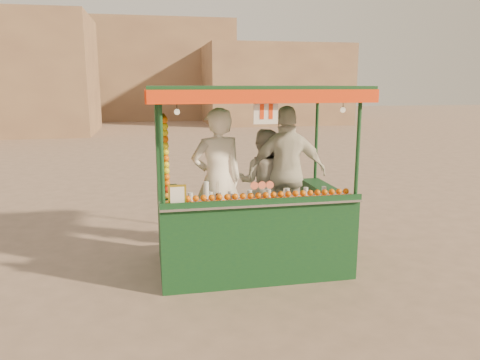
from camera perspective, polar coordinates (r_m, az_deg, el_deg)
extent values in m
plane|color=#715F51|center=(6.57, 0.63, -10.87)|extent=(90.00, 90.00, 0.00)
cube|color=#9B7B58|center=(31.05, 4.21, 11.74)|extent=(9.00, 6.00, 5.00)
cube|color=#9B7B58|center=(35.95, -12.82, 13.08)|extent=(14.00, 7.00, 7.00)
cube|color=#0F381E|center=(6.64, 1.27, -9.26)|extent=(2.53, 1.56, 0.29)
cylinder|color=black|center=(6.51, -6.40, -9.52)|extent=(0.35, 0.10, 0.35)
cylinder|color=black|center=(6.87, 8.51, -8.42)|extent=(0.35, 0.10, 0.35)
cube|color=#0F381E|center=(5.88, 2.64, -6.56)|extent=(2.53, 0.29, 0.78)
cube|color=#0F381E|center=(6.42, -8.75, -5.09)|extent=(0.29, 1.27, 0.78)
cube|color=#0F381E|center=(6.88, 10.28, -4.00)|extent=(0.29, 1.27, 0.78)
cube|color=#B2B2B7|center=(5.79, 2.61, -2.67)|extent=(2.53, 0.45, 0.03)
cylinder|color=#0F381E|center=(5.38, -9.73, 3.29)|extent=(0.05, 0.05, 1.36)
cylinder|color=#0F381E|center=(5.96, 14.45, 3.91)|extent=(0.05, 0.05, 1.36)
cylinder|color=#0F381E|center=(6.83, -10.11, 5.07)|extent=(0.05, 0.05, 1.36)
cylinder|color=#0F381E|center=(7.29, 9.49, 5.51)|extent=(0.05, 0.05, 1.36)
cube|color=#0F381E|center=(6.20, 1.37, 11.26)|extent=(2.73, 1.75, 0.08)
cube|color=#EC390D|center=(5.35, 3.45, 10.32)|extent=(2.73, 0.04, 0.16)
cube|color=#EC390D|center=(7.06, -0.22, 10.70)|extent=(2.73, 0.04, 0.16)
cube|color=#EC390D|center=(6.05, -11.56, 10.28)|extent=(0.04, 1.75, 0.16)
cube|color=#EC390D|center=(6.63, 13.14, 10.33)|extent=(0.04, 1.75, 0.16)
cylinder|color=#F26A49|center=(5.61, 2.75, -0.64)|extent=(0.10, 0.02, 0.10)
cube|color=gold|center=(5.48, -7.81, -1.99)|extent=(0.21, 0.02, 0.27)
cube|color=white|center=(5.43, 3.22, 8.49)|extent=(0.29, 0.01, 0.29)
sphere|color=#FFE5B2|center=(5.40, -7.83, 8.39)|extent=(0.07, 0.07, 0.07)
sphere|color=#FFE5B2|center=(5.90, 12.67, 8.49)|extent=(0.07, 0.07, 0.07)
imported|color=white|center=(6.20, -2.85, -0.01)|extent=(0.77, 0.57, 1.95)
imported|color=beige|center=(6.88, 2.92, -0.30)|extent=(0.95, 0.86, 1.60)
imported|color=silver|center=(6.73, 5.89, 0.88)|extent=(1.18, 0.58, 1.95)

